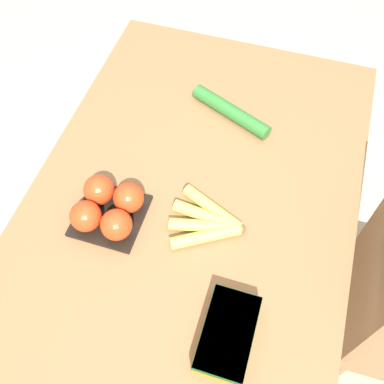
{
  "coord_description": "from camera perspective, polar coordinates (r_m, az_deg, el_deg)",
  "views": [
    {
      "loc": [
        0.61,
        0.19,
        1.81
      ],
      "look_at": [
        0.0,
        0.0,
        0.8
      ],
      "focal_mm": 42.0,
      "sensor_mm": 36.0,
      "label": 1
    }
  ],
  "objects": [
    {
      "name": "tomato_pack",
      "position": [
        1.17,
        -10.64,
        -2.0
      ],
      "size": [
        0.18,
        0.18,
        0.09
      ],
      "color": "black",
      "rests_on": "dining_table"
    },
    {
      "name": "banana_bunch",
      "position": [
        1.16,
        2.09,
        -3.8
      ],
      "size": [
        0.2,
        0.2,
        0.03
      ],
      "color": "brown",
      "rests_on": "dining_table"
    },
    {
      "name": "ground_plane",
      "position": [
        1.92,
        0.0,
        -13.04
      ],
      "size": [
        12.0,
        12.0,
        0.0
      ],
      "primitive_type": "plane",
      "color": "#B7A88E"
    },
    {
      "name": "dining_table",
      "position": [
        1.31,
        0.0,
        -3.19
      ],
      "size": [
        1.33,
        0.88,
        0.77
      ],
      "color": "olive",
      "rests_on": "ground_plane"
    },
    {
      "name": "cucumber_near",
      "position": [
        1.39,
        4.98,
        10.15
      ],
      "size": [
        0.15,
        0.26,
        0.04
      ],
      "color": "#2D702D",
      "rests_on": "dining_table"
    },
    {
      "name": "carrot_bag",
      "position": [
        1.04,
        4.56,
        -17.51
      ],
      "size": [
        0.19,
        0.11,
        0.05
      ],
      "color": "orange",
      "rests_on": "dining_table"
    }
  ]
}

